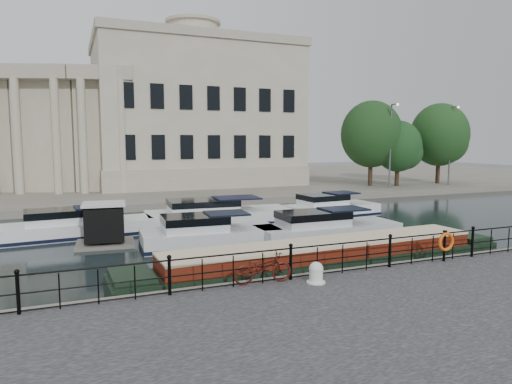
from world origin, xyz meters
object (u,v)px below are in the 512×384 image
at_px(bicycle, 263,268).
at_px(narrowboat, 326,262).
at_px(life_ring_post, 446,242).
at_px(harbour_hut, 105,226).
at_px(mooring_bollard, 316,273).

xyz_separation_m(bicycle, narrowboat, (3.62, 2.09, -0.69)).
xyz_separation_m(life_ring_post, harbour_hut, (-11.62, 10.21, -0.34)).
bearing_deg(bicycle, harbour_hut, 26.21).
height_order(bicycle, mooring_bollard, bicycle).
relative_size(narrowboat, harbour_hut, 5.70).
bearing_deg(bicycle, mooring_bollard, -106.61).
distance_m(mooring_bollard, harbour_hut, 12.11).
height_order(life_ring_post, harbour_hut, harbour_hut).
bearing_deg(narrowboat, harbour_hut, 132.11).
height_order(bicycle, harbour_hut, harbour_hut).
xyz_separation_m(narrowboat, harbour_hut, (-7.76, 7.96, 0.59)).
relative_size(life_ring_post, narrowboat, 0.07).
bearing_deg(life_ring_post, narrowboat, 149.75).
bearing_deg(life_ring_post, harbour_hut, 138.70).
relative_size(bicycle, life_ring_post, 1.64).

